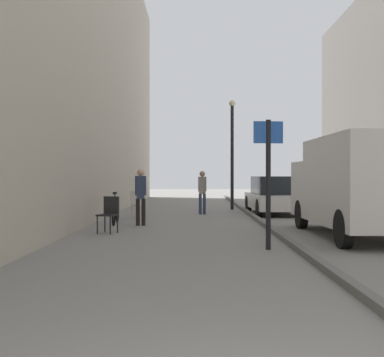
{
  "coord_description": "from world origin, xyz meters",
  "views": [
    {
      "loc": [
        -0.44,
        -2.26,
        1.49
      ],
      "look_at": [
        -0.56,
        14.57,
        1.38
      ],
      "focal_mm": 46.79,
      "sensor_mm": 36.0,
      "label": 1
    }
  ],
  "objects_px": {
    "pedestrian_main_foreground": "(141,193)",
    "pedestrian_mid_block": "(202,189)",
    "delivery_van": "(358,184)",
    "lamp_post": "(232,147)",
    "bicycle_leaning": "(116,211)",
    "cafe_chair_by_doorway": "(109,212)",
    "parked_car": "(275,195)",
    "cafe_chair_near_window": "(138,202)",
    "street_sign_post": "(268,173)"
  },
  "relations": [
    {
      "from": "pedestrian_main_foreground",
      "to": "cafe_chair_near_window",
      "type": "relative_size",
      "value": 1.8
    },
    {
      "from": "lamp_post",
      "to": "cafe_chair_near_window",
      "type": "height_order",
      "value": "lamp_post"
    },
    {
      "from": "delivery_van",
      "to": "lamp_post",
      "type": "relative_size",
      "value": 1.14
    },
    {
      "from": "street_sign_post",
      "to": "cafe_chair_by_doorway",
      "type": "xyz_separation_m",
      "value": [
        -3.69,
        2.87,
        -1.0
      ]
    },
    {
      "from": "pedestrian_mid_block",
      "to": "parked_car",
      "type": "height_order",
      "value": "pedestrian_mid_block"
    },
    {
      "from": "pedestrian_main_foreground",
      "to": "cafe_chair_near_window",
      "type": "bearing_deg",
      "value": 98.59
    },
    {
      "from": "delivery_van",
      "to": "street_sign_post",
      "type": "distance_m",
      "value": 3.21
    },
    {
      "from": "bicycle_leaning",
      "to": "cafe_chair_near_window",
      "type": "bearing_deg",
      "value": 75.3
    },
    {
      "from": "pedestrian_main_foreground",
      "to": "bicycle_leaning",
      "type": "relative_size",
      "value": 0.96
    },
    {
      "from": "bicycle_leaning",
      "to": "parked_car",
      "type": "bearing_deg",
      "value": 32.85
    },
    {
      "from": "parked_car",
      "to": "lamp_post",
      "type": "xyz_separation_m",
      "value": [
        -1.47,
        2.43,
        2.01
      ]
    },
    {
      "from": "lamp_post",
      "to": "delivery_van",
      "type": "bearing_deg",
      "value": -76.46
    },
    {
      "from": "pedestrian_main_foreground",
      "to": "parked_car",
      "type": "distance_m",
      "value": 6.52
    },
    {
      "from": "parked_car",
      "to": "lamp_post",
      "type": "distance_m",
      "value": 3.48
    },
    {
      "from": "cafe_chair_near_window",
      "to": "parked_car",
      "type": "bearing_deg",
      "value": 168.85
    },
    {
      "from": "bicycle_leaning",
      "to": "cafe_chair_by_doorway",
      "type": "relative_size",
      "value": 1.88
    },
    {
      "from": "pedestrian_mid_block",
      "to": "cafe_chair_by_doorway",
      "type": "xyz_separation_m",
      "value": [
        -2.49,
        -6.23,
        -0.41
      ]
    },
    {
      "from": "bicycle_leaning",
      "to": "street_sign_post",
      "type": "bearing_deg",
      "value": -56.62
    },
    {
      "from": "pedestrian_main_foreground",
      "to": "pedestrian_mid_block",
      "type": "xyz_separation_m",
      "value": [
        1.89,
        4.32,
        -0.02
      ]
    },
    {
      "from": "pedestrian_main_foreground",
      "to": "street_sign_post",
      "type": "xyz_separation_m",
      "value": [
        3.09,
        -4.77,
        0.57
      ]
    },
    {
      "from": "pedestrian_mid_block",
      "to": "street_sign_post",
      "type": "bearing_deg",
      "value": -64.34
    },
    {
      "from": "pedestrian_main_foreground",
      "to": "pedestrian_mid_block",
      "type": "distance_m",
      "value": 4.72
    },
    {
      "from": "delivery_van",
      "to": "street_sign_post",
      "type": "relative_size",
      "value": 2.09
    },
    {
      "from": "pedestrian_mid_block",
      "to": "delivery_van",
      "type": "xyz_separation_m",
      "value": [
        3.66,
        -7.05,
        0.32
      ]
    },
    {
      "from": "delivery_van",
      "to": "lamp_post",
      "type": "height_order",
      "value": "lamp_post"
    },
    {
      "from": "parked_car",
      "to": "cafe_chair_near_window",
      "type": "distance_m",
      "value": 5.41
    },
    {
      "from": "parked_car",
      "to": "cafe_chair_near_window",
      "type": "xyz_separation_m",
      "value": [
        -5.08,
        -1.86,
        -0.17
      ]
    },
    {
      "from": "lamp_post",
      "to": "bicycle_leaning",
      "type": "xyz_separation_m",
      "value": [
        -4.05,
        -6.43,
        -2.34
      ]
    },
    {
      "from": "pedestrian_main_foreground",
      "to": "delivery_van",
      "type": "distance_m",
      "value": 6.19
    },
    {
      "from": "pedestrian_main_foreground",
      "to": "lamp_post",
      "type": "xyz_separation_m",
      "value": [
        3.22,
        6.95,
        1.75
      ]
    },
    {
      "from": "parked_car",
      "to": "cafe_chair_by_doorway",
      "type": "relative_size",
      "value": 4.52
    },
    {
      "from": "pedestrian_mid_block",
      "to": "street_sign_post",
      "type": "xyz_separation_m",
      "value": [
        1.2,
        -9.1,
        0.59
      ]
    },
    {
      "from": "street_sign_post",
      "to": "lamp_post",
      "type": "bearing_deg",
      "value": -98.1
    },
    {
      "from": "delivery_van",
      "to": "cafe_chair_by_doorway",
      "type": "height_order",
      "value": "delivery_van"
    },
    {
      "from": "parked_car",
      "to": "street_sign_post",
      "type": "bearing_deg",
      "value": -101.52
    },
    {
      "from": "bicycle_leaning",
      "to": "cafe_chair_near_window",
      "type": "relative_size",
      "value": 1.88
    },
    {
      "from": "cafe_chair_near_window",
      "to": "lamp_post",
      "type": "bearing_deg",
      "value": -161.34
    },
    {
      "from": "pedestrian_main_foreground",
      "to": "street_sign_post",
      "type": "height_order",
      "value": "street_sign_post"
    },
    {
      "from": "cafe_chair_by_doorway",
      "to": "pedestrian_mid_block",
      "type": "bearing_deg",
      "value": -91.87
    },
    {
      "from": "lamp_post",
      "to": "bicycle_leaning",
      "type": "height_order",
      "value": "lamp_post"
    },
    {
      "from": "lamp_post",
      "to": "cafe_chair_by_doorway",
      "type": "relative_size",
      "value": 5.06
    },
    {
      "from": "street_sign_post",
      "to": "bicycle_leaning",
      "type": "bearing_deg",
      "value": -60.98
    },
    {
      "from": "delivery_van",
      "to": "cafe_chair_near_window",
      "type": "xyz_separation_m",
      "value": [
        -5.94,
        5.39,
        -0.73
      ]
    },
    {
      "from": "street_sign_post",
      "to": "cafe_chair_near_window",
      "type": "height_order",
      "value": "street_sign_post"
    },
    {
      "from": "bicycle_leaning",
      "to": "cafe_chair_by_doorway",
      "type": "height_order",
      "value": "bicycle_leaning"
    },
    {
      "from": "bicycle_leaning",
      "to": "delivery_van",
      "type": "bearing_deg",
      "value": -30.09
    },
    {
      "from": "delivery_van",
      "to": "street_sign_post",
      "type": "height_order",
      "value": "street_sign_post"
    },
    {
      "from": "delivery_van",
      "to": "cafe_chair_near_window",
      "type": "relative_size",
      "value": 5.78
    },
    {
      "from": "delivery_van",
      "to": "parked_car",
      "type": "bearing_deg",
      "value": 95.84
    },
    {
      "from": "parked_car",
      "to": "bicycle_leaning",
      "type": "relative_size",
      "value": 2.4
    }
  ]
}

